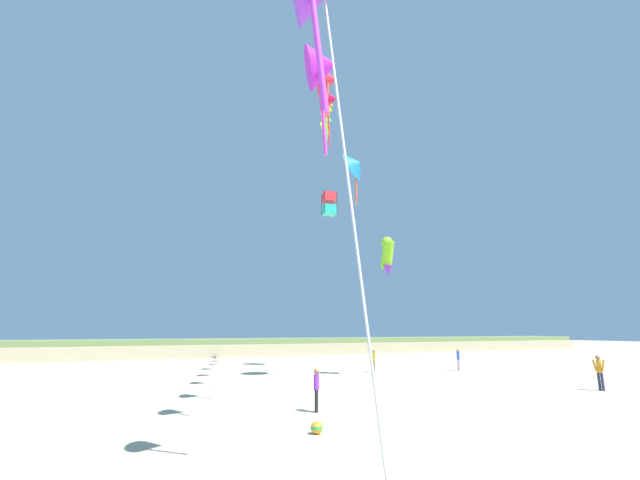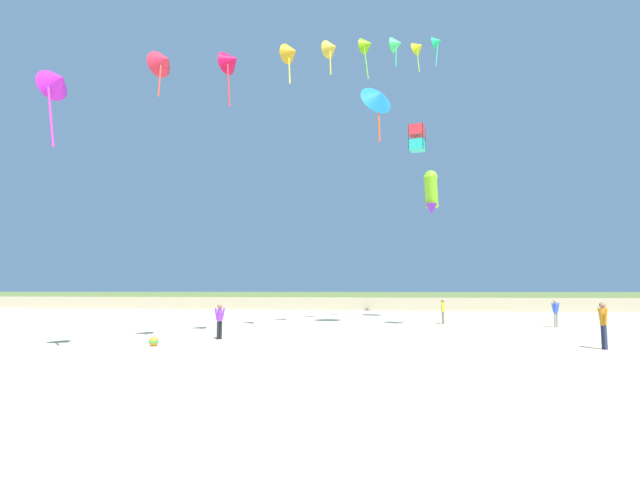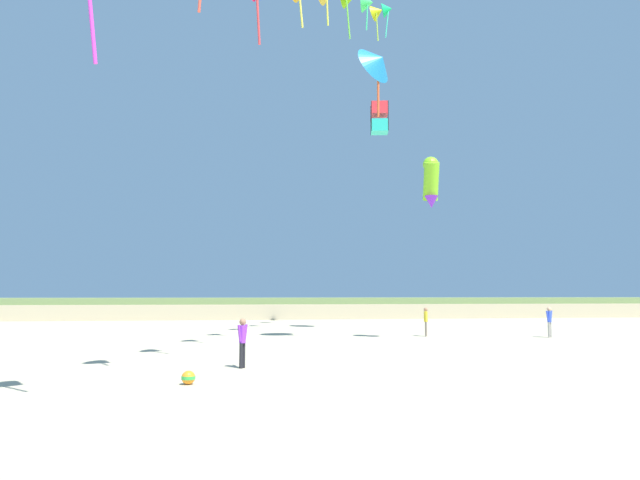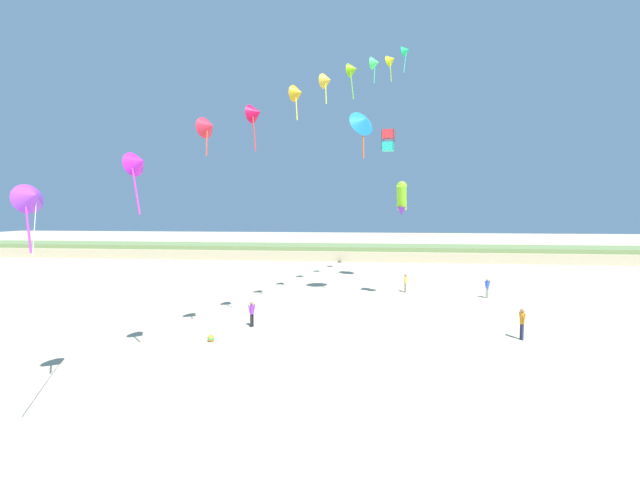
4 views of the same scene
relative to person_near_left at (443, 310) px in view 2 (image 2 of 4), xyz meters
The scene contains 11 objects.
ground_plane 19.22m from the person_near_left, 110.28° to the right, with size 240.00×240.00×0.00m, color #C1B28E.
dune_ridge 26.92m from the person_near_left, 104.30° to the left, with size 120.00×8.97×1.98m.
person_near_left is the anchor object (origin of this frame).
person_near_right 16.08m from the person_near_left, 129.82° to the right, with size 0.36×0.51×1.58m.
person_mid_center 14.21m from the person_near_left, 68.36° to the right, with size 0.24×0.61×1.75m.
person_far_left 6.65m from the person_near_left, 15.36° to the right, with size 0.54×0.36×1.65m.
kite_banner_string 17.91m from the person_near_left, 135.99° to the right, with size 17.01×34.38×24.45m.
large_kite_low_lead 7.98m from the person_near_left, 101.70° to the right, with size 0.97×1.48×2.67m.
large_kite_mid_trail 13.71m from the person_near_left, 107.98° to the left, with size 1.31×1.31×1.99m.
large_kite_high_solo 14.15m from the person_near_left, 131.08° to the right, with size 2.59×2.49×3.90m.
beach_ball 19.43m from the person_near_left, 127.13° to the right, with size 0.36×0.36×0.36m.
Camera 2 is at (5.23, -15.66, 2.17)m, focal length 28.00 mm.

